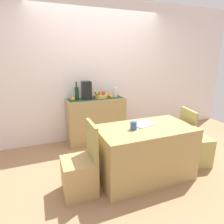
# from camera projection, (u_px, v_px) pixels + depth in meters

# --- Properties ---
(ground_plane) EXTENTS (6.40, 6.40, 0.02)m
(ground_plane) POSITION_uv_depth(u_px,v_px,m) (123.00, 162.00, 3.12)
(ground_plane) COLOR #A27A55
(ground_plane) RESTS_ON ground
(room_wall_rear) EXTENTS (6.40, 0.06, 2.70)m
(room_wall_rear) POSITION_uv_depth(u_px,v_px,m) (99.00, 72.00, 3.79)
(room_wall_rear) COLOR silver
(room_wall_rear) RESTS_ON ground
(sideboard_console) EXTENTS (1.11, 0.42, 0.87)m
(sideboard_console) POSITION_uv_depth(u_px,v_px,m) (96.00, 120.00, 3.76)
(sideboard_console) COLOR tan
(sideboard_console) RESTS_ON ground
(table_runner) EXTENTS (1.04, 0.32, 0.01)m
(table_runner) POSITION_uv_depth(u_px,v_px,m) (96.00, 98.00, 3.64)
(table_runner) COLOR #204A3A
(table_runner) RESTS_ON sideboard_console
(fruit_bowl) EXTENTS (0.28, 0.28, 0.06)m
(fruit_bowl) POSITION_uv_depth(u_px,v_px,m) (101.00, 96.00, 3.66)
(fruit_bowl) COLOR gold
(fruit_bowl) RESTS_ON table_runner
(apple_rear) EXTENTS (0.06, 0.06, 0.06)m
(apple_rear) POSITION_uv_depth(u_px,v_px,m) (99.00, 93.00, 3.67)
(apple_rear) COLOR red
(apple_rear) RESTS_ON fruit_bowl
(apple_right) EXTENTS (0.08, 0.08, 0.08)m
(apple_right) POSITION_uv_depth(u_px,v_px,m) (103.00, 93.00, 3.63)
(apple_right) COLOR #BA3B2D
(apple_right) RESTS_ON fruit_bowl
(apple_front) EXTENTS (0.08, 0.08, 0.08)m
(apple_front) POSITION_uv_depth(u_px,v_px,m) (97.00, 93.00, 3.60)
(apple_front) COLOR #90B238
(apple_front) RESTS_ON fruit_bowl
(wine_bottle) EXTENTS (0.07, 0.07, 0.33)m
(wine_bottle) POSITION_uv_depth(u_px,v_px,m) (77.00, 93.00, 3.48)
(wine_bottle) COLOR #0F381A
(wine_bottle) RESTS_ON sideboard_console
(coffee_maker) EXTENTS (0.16, 0.18, 0.34)m
(coffee_maker) POSITION_uv_depth(u_px,v_px,m) (86.00, 90.00, 3.53)
(coffee_maker) COLOR black
(coffee_maker) RESTS_ON sideboard_console
(ceramic_vase) EXTENTS (0.09, 0.09, 0.18)m
(ceramic_vase) POSITION_uv_depth(u_px,v_px,m) (115.00, 92.00, 3.76)
(ceramic_vase) COLOR silver
(ceramic_vase) RESTS_ON sideboard_console
(orange_loose_far) EXTENTS (0.08, 0.08, 0.08)m
(orange_loose_far) POSITION_uv_depth(u_px,v_px,m) (73.00, 99.00, 3.41)
(orange_loose_far) COLOR orange
(orange_loose_far) RESTS_ON sideboard_console
(orange_loose_near_bowl) EXTENTS (0.07, 0.07, 0.07)m
(orange_loose_near_bowl) POSITION_uv_depth(u_px,v_px,m) (112.00, 97.00, 3.63)
(orange_loose_near_bowl) COLOR orange
(orange_loose_near_bowl) RESTS_ON sideboard_console
(orange_loose_end) EXTENTS (0.08, 0.08, 0.08)m
(orange_loose_end) POSITION_uv_depth(u_px,v_px,m) (111.00, 96.00, 3.71)
(orange_loose_end) COLOR orange
(orange_loose_end) RESTS_ON sideboard_console
(dining_table) EXTENTS (1.28, 0.71, 0.74)m
(dining_table) POSITION_uv_depth(u_px,v_px,m) (145.00, 152.00, 2.64)
(dining_table) COLOR tan
(dining_table) RESTS_ON ground
(open_book) EXTENTS (0.33, 0.28, 0.02)m
(open_book) POSITION_uv_depth(u_px,v_px,m) (143.00, 124.00, 2.63)
(open_book) COLOR white
(open_book) RESTS_ON dining_table
(coffee_cup) EXTENTS (0.09, 0.09, 0.11)m
(coffee_cup) POSITION_uv_depth(u_px,v_px,m) (134.00, 126.00, 2.44)
(coffee_cup) COLOR #30548A
(coffee_cup) RESTS_ON dining_table
(chair_near_window) EXTENTS (0.40, 0.40, 0.90)m
(chair_near_window) POSITION_uv_depth(u_px,v_px,m) (80.00, 173.00, 2.35)
(chair_near_window) COLOR tan
(chair_near_window) RESTS_ON ground
(chair_by_corner) EXTENTS (0.47, 0.47, 0.90)m
(chair_by_corner) POSITION_uv_depth(u_px,v_px,m) (194.00, 148.00, 3.00)
(chair_by_corner) COLOR tan
(chair_by_corner) RESTS_ON ground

